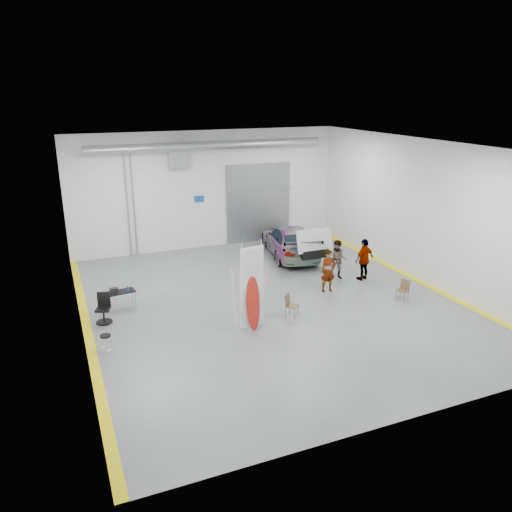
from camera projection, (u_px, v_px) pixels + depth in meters
name	position (u px, v px, depth m)	size (l,w,h in m)	color
ground	(271.00, 302.00, 19.49)	(16.00, 16.00, 0.00)	slate
room_shell	(255.00, 188.00, 20.23)	(14.02, 16.18, 6.01)	silver
sedan_car	(290.00, 241.00, 24.77)	(2.10, 5.16, 1.50)	silver
person_a	(328.00, 271.00, 20.29)	(0.65, 0.42, 1.78)	#8E6F4D
person_b	(338.00, 260.00, 21.67)	(0.85, 0.65, 1.74)	#547D9A
person_c	(364.00, 259.00, 21.53)	(1.07, 0.44, 1.85)	#915D30
surfboard_display	(251.00, 295.00, 16.86)	(0.89, 0.33, 3.18)	white
folding_chair_near	(292.00, 310.00, 18.17)	(0.56, 0.63, 0.85)	brown
folding_chair_far	(402.00, 294.00, 19.56)	(0.51, 0.64, 0.83)	brown
shop_stool	(106.00, 345.00, 15.51)	(0.35, 0.35, 0.68)	black
work_table	(119.00, 292.00, 18.73)	(1.13, 0.66, 0.88)	gray
office_chair	(103.00, 310.00, 17.66)	(0.60, 0.63, 1.08)	black
trunk_lid	(313.00, 238.00, 22.48)	(1.75, 1.06, 0.04)	silver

